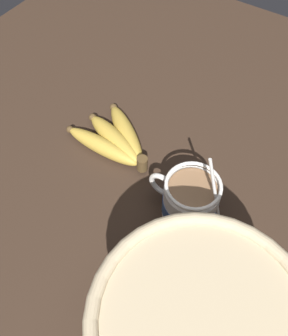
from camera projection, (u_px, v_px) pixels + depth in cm
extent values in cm
cube|color=#332319|center=(169.00, 222.00, 65.16)|extent=(136.75, 136.75, 2.66)
cylinder|color=white|center=(190.00, 202.00, 61.48)|extent=(9.05, 9.05, 7.86)
cylinder|color=navy|center=(190.00, 204.00, 62.13)|extent=(9.25, 9.25, 3.14)
torus|color=white|center=(163.00, 185.00, 62.75)|extent=(5.20, 0.90, 5.20)
cylinder|color=#846042|center=(193.00, 189.00, 58.20)|extent=(7.85, 7.85, 0.40)
torus|color=white|center=(194.00, 185.00, 57.38)|extent=(9.05, 9.05, 0.60)
cylinder|color=silver|center=(215.00, 196.00, 56.05)|extent=(4.77, 0.50, 15.41)
ellipsoid|color=silver|center=(197.00, 214.00, 62.95)|extent=(3.00, 2.00, 0.80)
cylinder|color=#4C381E|center=(142.00, 164.00, 67.64)|extent=(2.00, 2.00, 3.00)
ellipsoid|color=#B79338|center=(126.00, 133.00, 73.00)|extent=(14.43, 11.57, 3.46)
sphere|color=#4C381E|center=(113.00, 107.00, 77.11)|extent=(1.56, 1.56, 1.56)
ellipsoid|color=#B79338|center=(115.00, 139.00, 72.05)|extent=(15.15, 7.79, 3.60)
sphere|color=#4C381E|center=(93.00, 117.00, 75.35)|extent=(1.62, 1.62, 1.62)
ellipsoid|color=#B79338|center=(103.00, 146.00, 71.24)|extent=(15.99, 3.46, 3.26)
sphere|color=#4C381E|center=(70.00, 129.00, 73.73)|extent=(1.47, 1.47, 1.47)
torus|color=tan|center=(204.00, 320.00, 38.53)|extent=(25.10, 25.10, 1.67)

